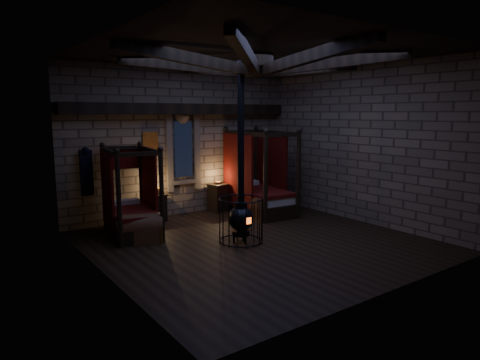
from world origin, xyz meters
TOP-DOWN VIEW (x-y plane):
  - room at (-0.00, 0.09)m, footprint 7.02×7.02m
  - bed_left at (-2.07, 2.33)m, footprint 1.36×2.15m
  - bed_right at (1.89, 2.32)m, footprint 1.43×2.41m
  - trunk_left at (-2.16, 1.50)m, footprint 1.05×0.86m
  - trunk_right at (1.56, 1.48)m, footprint 0.90×0.59m
  - nightstand_left at (-1.01, 3.10)m, footprint 0.54×0.52m
  - nightstand_right at (0.99, 3.15)m, footprint 0.58×0.56m
  - stove at (-0.31, 0.16)m, footprint 1.01×1.01m

SIDE VIEW (x-z plane):
  - trunk_right at x=1.56m, z-range -0.04..0.61m
  - trunk_left at x=-2.16m, z-range -0.04..0.63m
  - nightstand_left at x=-1.01m, z-range -0.07..0.85m
  - nightstand_right at x=0.99m, z-range -0.03..0.87m
  - bed_left at x=-2.07m, z-range -0.53..1.57m
  - bed_right at x=1.89m, z-range -0.61..1.80m
  - stove at x=-0.31m, z-range -1.40..2.65m
  - room at x=0.00m, z-range 1.60..5.89m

